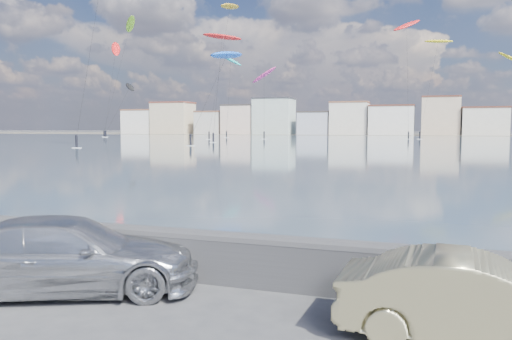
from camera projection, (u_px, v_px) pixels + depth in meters
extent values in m
plane|color=#333335|center=(114.00, 331.00, 7.72)|extent=(700.00, 700.00, 0.00)
cube|color=#3D5866|center=(396.00, 143.00, 94.28)|extent=(500.00, 177.00, 0.00)
cube|color=#4C473D|center=(409.00, 135.00, 196.92)|extent=(500.00, 60.00, 0.00)
cube|color=#28282B|center=(190.00, 259.00, 10.24)|extent=(400.00, 0.35, 0.90)
cylinder|color=#28282B|center=(190.00, 237.00, 10.20)|extent=(400.00, 0.36, 0.36)
cube|color=white|center=(141.00, 122.00, 218.23)|extent=(14.00, 11.00, 10.00)
cube|color=brown|center=(141.00, 110.00, 217.76)|extent=(14.28, 11.22, 0.60)
cube|color=beige|center=(173.00, 119.00, 213.25)|extent=(16.00, 12.00, 13.00)
cube|color=brown|center=(173.00, 103.00, 212.66)|extent=(16.32, 12.24, 0.60)
cube|color=beige|center=(211.00, 123.00, 207.96)|extent=(11.00, 10.00, 9.00)
cube|color=brown|center=(211.00, 112.00, 207.54)|extent=(11.22, 10.20, 0.60)
cube|color=beige|center=(240.00, 120.00, 203.79)|extent=(13.00, 11.00, 11.50)
cube|color=#383330|center=(240.00, 105.00, 203.27)|extent=(13.26, 11.22, 0.60)
cube|color=#B7C6BC|center=(274.00, 117.00, 199.16)|extent=(15.00, 12.00, 14.00)
cube|color=#2D2D33|center=(274.00, 99.00, 198.52)|extent=(15.30, 12.24, 0.60)
cube|color=#B2B7C6|center=(315.00, 124.00, 194.24)|extent=(12.00, 10.00, 8.50)
cube|color=#383330|center=(315.00, 112.00, 193.85)|extent=(12.24, 10.20, 0.60)
cube|color=silver|center=(350.00, 119.00, 189.87)|extent=(14.00, 11.00, 12.00)
cube|color=brown|center=(350.00, 102.00, 189.32)|extent=(14.28, 11.22, 0.60)
cube|color=white|center=(392.00, 121.00, 185.10)|extent=(16.00, 13.00, 10.50)
cube|color=#562D23|center=(392.00, 106.00, 184.61)|extent=(16.32, 13.26, 0.60)
cube|color=#CCB293|center=(440.00, 117.00, 179.66)|extent=(13.00, 10.00, 13.50)
cube|color=#562D23|center=(441.00, 97.00, 179.04)|extent=(13.26, 10.20, 0.60)
cube|color=beige|center=(484.00, 122.00, 175.30)|extent=(15.00, 12.00, 9.50)
cube|color=#562D23|center=(485.00, 108.00, 174.86)|extent=(15.30, 12.24, 0.60)
imported|color=#ACADB2|center=(69.00, 255.00, 9.51)|extent=(5.29, 3.81, 1.42)
imported|color=tan|center=(477.00, 301.00, 7.16)|extent=(4.02, 1.57, 1.30)
ellipsoid|color=red|center=(116.00, 49.00, 153.52)|extent=(6.78, 8.31, 6.21)
cube|color=white|center=(105.00, 137.00, 143.82)|extent=(1.40, 0.42, 0.08)
cylinder|color=black|center=(105.00, 134.00, 143.74)|extent=(0.36, 0.36, 1.70)
sphere|color=black|center=(105.00, 131.00, 143.66)|extent=(0.28, 0.28, 0.28)
cylinder|color=black|center=(111.00, 89.00, 148.62)|extent=(3.49, 11.63, 25.78)
ellipsoid|color=red|center=(407.00, 25.00, 127.84)|extent=(7.72, 5.90, 4.38)
cube|color=white|center=(408.00, 139.00, 123.54)|extent=(1.40, 0.42, 0.08)
cylinder|color=black|center=(408.00, 136.00, 123.46)|extent=(0.36, 0.36, 1.70)
sphere|color=black|center=(409.00, 132.00, 123.38)|extent=(0.28, 0.28, 0.28)
cylinder|color=black|center=(408.00, 79.00, 125.63)|extent=(1.32, 6.82, 27.77)
ellipsoid|color=#19BFBF|center=(231.00, 60.00, 151.54)|extent=(8.82, 5.52, 5.06)
cube|color=white|center=(227.00, 138.00, 141.70)|extent=(1.40, 0.42, 0.08)
cylinder|color=black|center=(226.00, 134.00, 141.63)|extent=(0.36, 0.36, 1.70)
sphere|color=black|center=(226.00, 131.00, 141.55)|extent=(0.28, 0.28, 0.28)
cylinder|color=black|center=(229.00, 95.00, 146.57)|extent=(3.06, 11.57, 22.05)
ellipsoid|color=black|center=(130.00, 87.00, 161.75)|extent=(6.89, 6.66, 3.78)
cube|color=white|center=(106.00, 137.00, 153.45)|extent=(1.40, 0.42, 0.08)
cylinder|color=black|center=(106.00, 134.00, 153.38)|extent=(0.36, 0.36, 1.70)
sphere|color=black|center=(106.00, 131.00, 153.30)|extent=(0.28, 0.28, 0.28)
cylinder|color=black|center=(118.00, 109.00, 157.55)|extent=(2.01, 10.91, 14.70)
ellipsoid|color=yellow|center=(438.00, 41.00, 127.69)|extent=(7.99, 5.73, 2.00)
cube|color=white|center=(420.00, 139.00, 124.66)|extent=(1.40, 0.42, 0.08)
cylinder|color=black|center=(420.00, 135.00, 124.58)|extent=(0.36, 0.36, 1.70)
sphere|color=black|center=(420.00, 132.00, 124.50)|extent=(0.28, 0.28, 0.28)
cylinder|color=black|center=(429.00, 87.00, 126.12)|extent=(3.89, 6.80, 23.67)
ellipsoid|color=red|center=(222.00, 37.00, 110.74)|extent=(9.18, 4.71, 2.34)
cube|color=white|center=(213.00, 142.00, 98.76)|extent=(1.40, 0.42, 0.08)
cylinder|color=black|center=(213.00, 138.00, 98.69)|extent=(0.36, 0.36, 1.70)
sphere|color=black|center=(213.00, 133.00, 98.61)|extent=(0.28, 0.28, 0.28)
cylinder|color=black|center=(218.00, 84.00, 104.70)|extent=(3.56, 13.64, 21.78)
ellipsoid|color=yellow|center=(511.00, 58.00, 129.71)|extent=(7.27, 6.24, 5.14)
ellipsoid|color=blue|center=(227.00, 55.00, 87.44)|extent=(4.31, 11.06, 2.78)
cube|color=white|center=(191.00, 146.00, 81.71)|extent=(1.40, 0.42, 0.08)
cylinder|color=black|center=(190.00, 140.00, 81.63)|extent=(0.36, 0.36, 1.70)
sphere|color=black|center=(190.00, 135.00, 81.55)|extent=(0.28, 0.28, 0.28)
cylinder|color=black|center=(209.00, 95.00, 84.52)|extent=(3.15, 8.55, 14.38)
cube|color=white|center=(77.00, 148.00, 73.31)|extent=(1.40, 0.42, 0.08)
cylinder|color=black|center=(76.00, 142.00, 73.23)|extent=(0.36, 0.36, 1.70)
sphere|color=black|center=(76.00, 135.00, 73.15)|extent=(0.28, 0.28, 0.28)
cylinder|color=black|center=(90.00, 55.00, 74.99)|extent=(0.77, 6.38, 25.33)
ellipsoid|color=#E5338C|center=(264.00, 75.00, 134.70)|extent=(7.81, 3.66, 4.69)
cube|color=white|center=(264.00, 139.00, 125.05)|extent=(1.40, 0.42, 0.08)
cylinder|color=black|center=(264.00, 135.00, 124.97)|extent=(0.36, 0.36, 1.70)
sphere|color=black|center=(264.00, 132.00, 124.90)|extent=(0.28, 0.28, 0.28)
cylinder|color=black|center=(264.00, 103.00, 129.82)|extent=(3.39, 10.68, 15.78)
ellipsoid|color=#BF8C19|center=(230.00, 6.00, 125.35)|extent=(3.86, 8.52, 2.59)
cube|color=white|center=(209.00, 139.00, 122.62)|extent=(1.40, 0.42, 0.08)
cylinder|color=black|center=(209.00, 136.00, 122.54)|extent=(0.36, 0.36, 1.70)
sphere|color=black|center=(209.00, 132.00, 122.46)|extent=(0.28, 0.28, 0.28)
cylinder|color=black|center=(220.00, 70.00, 123.93)|extent=(3.04, 6.98, 32.02)
ellipsoid|color=#8CD826|center=(130.00, 24.00, 164.18)|extent=(7.70, 7.66, 5.56)
cube|color=white|center=(104.00, 136.00, 156.62)|extent=(1.40, 0.42, 0.08)
cylinder|color=black|center=(104.00, 134.00, 156.54)|extent=(0.36, 0.36, 1.70)
sphere|color=black|center=(104.00, 131.00, 156.46)|extent=(0.28, 0.28, 0.28)
cylinder|color=black|center=(117.00, 77.00, 160.35)|extent=(2.74, 12.30, 35.55)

